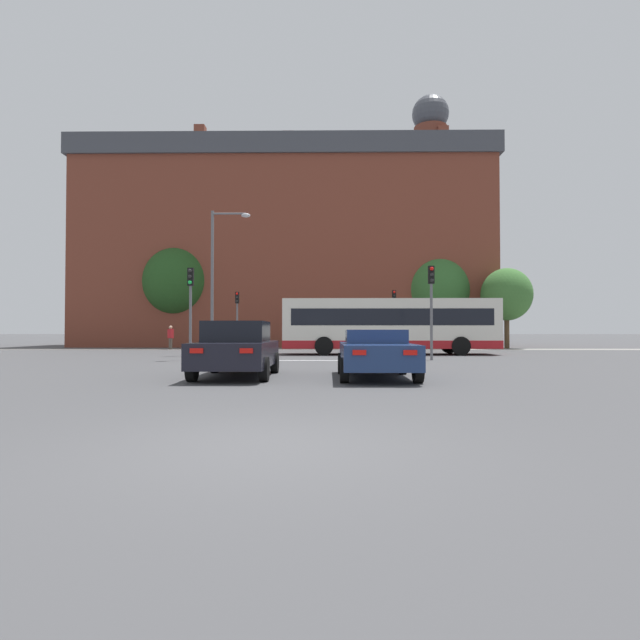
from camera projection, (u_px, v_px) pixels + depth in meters
ground_plane at (267, 447)px, 5.59m from camera, size 400.00×400.00×0.00m
stop_line_strip at (311, 360)px, 21.92m from camera, size 8.25×0.30×0.01m
far_pavement at (317, 349)px, 35.09m from camera, size 69.17×2.50×0.01m
brick_civic_building at (288, 249)px, 44.43m from camera, size 34.72×11.39×22.35m
car_saloon_left at (237, 349)px, 14.11m from camera, size 2.08×4.35×1.58m
car_roadster_right at (376, 353)px, 13.77m from camera, size 2.07×4.31×1.34m
bus_crossing_lead at (389, 325)px, 27.76m from camera, size 11.75×2.75×3.05m
traffic_light_far_left at (237, 311)px, 34.59m from camera, size 0.26×0.31×4.02m
traffic_light_near_left at (190, 298)px, 22.15m from camera, size 0.26×0.31×4.11m
traffic_light_far_right at (394, 310)px, 34.64m from camera, size 0.26×0.31×4.14m
traffic_light_near_right at (431, 297)px, 22.22m from camera, size 0.26×0.31×4.21m
street_lamp_junction at (219, 268)px, 27.04m from camera, size 2.15×0.36×7.84m
pedestrian_waiting at (171, 336)px, 34.86m from camera, size 0.46×0.39×1.67m
pedestrian_walking_east at (343, 334)px, 35.39m from camera, size 0.42×0.45×1.79m
pedestrian_walking_west at (401, 334)px, 35.84m from camera, size 0.40×0.46×1.79m
tree_by_building at (507, 295)px, 37.07m from camera, size 3.72×3.72×5.98m
tree_kerbside at (178, 282)px, 40.16m from camera, size 5.45×5.45×8.11m
tree_distant at (437, 291)px, 40.10m from camera, size 5.36×5.36×7.33m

